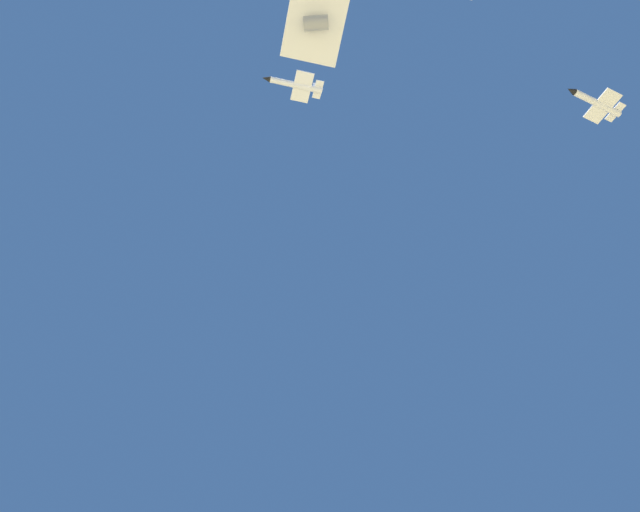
{
  "coord_description": "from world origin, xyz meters",
  "views": [
    {
      "loc": [
        13.95,
        74.76,
        1.76
      ],
      "look_at": [
        6.29,
        20.49,
        62.27
      ],
      "focal_mm": 33.46,
      "sensor_mm": 36.0,
      "label": 1
    }
  ],
  "objects": [
    {
      "name": "chase_jet_right_wing",
      "position": [
        -57.28,
        19.31,
        125.03
      ],
      "size": [
        15.27,
        8.93,
        4.0
      ],
      "rotation": [
        0.0,
        0.0,
        0.29
      ],
      "color": "silver"
    },
    {
      "name": "chase_jet_high_escort",
      "position": [
        10.43,
        7.56,
        138.41
      ],
      "size": [
        15.22,
        8.37,
        4.0
      ],
      "rotation": [
        0.0,
        0.0,
        0.09
      ],
      "color": "silver"
    }
  ]
}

